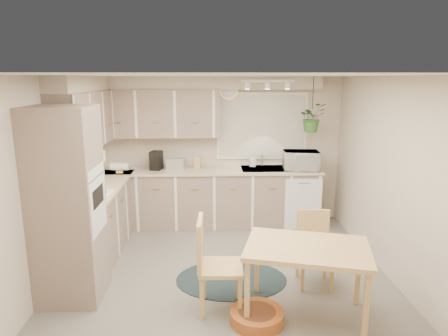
{
  "coord_description": "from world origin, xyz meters",
  "views": [
    {
      "loc": [
        -0.16,
        -4.46,
        2.37
      ],
      "look_at": [
        0.02,
        0.55,
        1.24
      ],
      "focal_mm": 32.0,
      "sensor_mm": 36.0,
      "label": 1
    }
  ],
  "objects_px": {
    "pet_bed": "(257,317)",
    "microwave": "(301,158)",
    "chair_left": "(221,265)",
    "dining_table": "(306,281)",
    "chair_back": "(315,250)",
    "braided_rug": "(231,279)"
  },
  "relations": [
    {
      "from": "chair_left",
      "to": "braided_rug",
      "type": "relative_size",
      "value": 0.74
    },
    {
      "from": "chair_left",
      "to": "braided_rug",
      "type": "bearing_deg",
      "value": 168.94
    },
    {
      "from": "braided_rug",
      "to": "microwave",
      "type": "height_order",
      "value": "microwave"
    },
    {
      "from": "chair_left",
      "to": "chair_back",
      "type": "relative_size",
      "value": 1.16
    },
    {
      "from": "chair_left",
      "to": "braided_rug",
      "type": "height_order",
      "value": "chair_left"
    },
    {
      "from": "braided_rug",
      "to": "microwave",
      "type": "relative_size",
      "value": 2.43
    },
    {
      "from": "microwave",
      "to": "dining_table",
      "type": "bearing_deg",
      "value": -96.86
    },
    {
      "from": "pet_bed",
      "to": "microwave",
      "type": "bearing_deg",
      "value": 69.51
    },
    {
      "from": "pet_bed",
      "to": "microwave",
      "type": "relative_size",
      "value": 0.97
    },
    {
      "from": "dining_table",
      "to": "chair_back",
      "type": "bearing_deg",
      "value": 67.78
    },
    {
      "from": "chair_back",
      "to": "microwave",
      "type": "bearing_deg",
      "value": -94.17
    },
    {
      "from": "dining_table",
      "to": "microwave",
      "type": "relative_size",
      "value": 2.18
    },
    {
      "from": "dining_table",
      "to": "chair_left",
      "type": "relative_size",
      "value": 1.21
    },
    {
      "from": "dining_table",
      "to": "microwave",
      "type": "distance_m",
      "value": 2.69
    },
    {
      "from": "braided_rug",
      "to": "pet_bed",
      "type": "xyz_separation_m",
      "value": [
        0.21,
        -0.87,
        0.06
      ]
    },
    {
      "from": "dining_table",
      "to": "chair_left",
      "type": "distance_m",
      "value": 0.87
    },
    {
      "from": "pet_bed",
      "to": "chair_left",
      "type": "bearing_deg",
      "value": 143.06
    },
    {
      "from": "chair_back",
      "to": "pet_bed",
      "type": "relative_size",
      "value": 1.6
    },
    {
      "from": "chair_back",
      "to": "pet_bed",
      "type": "height_order",
      "value": "chair_back"
    },
    {
      "from": "chair_left",
      "to": "pet_bed",
      "type": "bearing_deg",
      "value": 55.06
    },
    {
      "from": "dining_table",
      "to": "pet_bed",
      "type": "xyz_separation_m",
      "value": [
        -0.5,
        -0.11,
        -0.32
      ]
    },
    {
      "from": "dining_table",
      "to": "pet_bed",
      "type": "bearing_deg",
      "value": -167.5
    }
  ]
}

